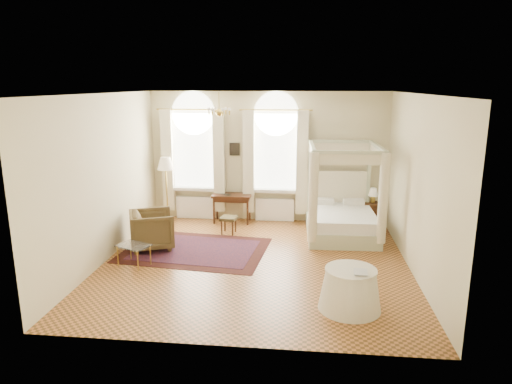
{
  "coord_description": "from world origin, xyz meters",
  "views": [
    {
      "loc": [
        0.92,
        -8.47,
        3.48
      ],
      "look_at": [
        -0.03,
        0.4,
        1.35
      ],
      "focal_mm": 32.0,
      "sensor_mm": 36.0,
      "label": 1
    }
  ],
  "objects_px": {
    "writing_desk": "(232,198)",
    "armchair": "(152,230)",
    "coffee_table": "(134,247)",
    "canopy_bed": "(342,216)",
    "stool": "(229,220)",
    "nightstand": "(369,214)",
    "floor_lamp": "(166,167)",
    "side_table": "(350,289)"
  },
  "relations": [
    {
      "from": "canopy_bed",
      "to": "armchair",
      "type": "bearing_deg",
      "value": -163.56
    },
    {
      "from": "writing_desk",
      "to": "stool",
      "type": "xyz_separation_m",
      "value": [
        0.06,
        -0.91,
        -0.29
      ]
    },
    {
      "from": "canopy_bed",
      "to": "floor_lamp",
      "type": "relative_size",
      "value": 1.29
    },
    {
      "from": "coffee_table",
      "to": "writing_desk",
      "type": "bearing_deg",
      "value": 64.34
    },
    {
      "from": "nightstand",
      "to": "writing_desk",
      "type": "height_order",
      "value": "writing_desk"
    },
    {
      "from": "canopy_bed",
      "to": "armchair",
      "type": "height_order",
      "value": "canopy_bed"
    },
    {
      "from": "canopy_bed",
      "to": "coffee_table",
      "type": "distance_m",
      "value": 4.71
    },
    {
      "from": "nightstand",
      "to": "writing_desk",
      "type": "distance_m",
      "value": 3.48
    },
    {
      "from": "nightstand",
      "to": "coffee_table",
      "type": "distance_m",
      "value": 5.81
    },
    {
      "from": "writing_desk",
      "to": "floor_lamp",
      "type": "xyz_separation_m",
      "value": [
        -1.68,
        -0.05,
        0.8
      ]
    },
    {
      "from": "floor_lamp",
      "to": "nightstand",
      "type": "bearing_deg",
      "value": 1.01
    },
    {
      "from": "nightstand",
      "to": "writing_desk",
      "type": "xyz_separation_m",
      "value": [
        -3.46,
        -0.04,
        0.33
      ]
    },
    {
      "from": "coffee_table",
      "to": "side_table",
      "type": "xyz_separation_m",
      "value": [
        4.04,
        -1.36,
        -0.04
      ]
    },
    {
      "from": "canopy_bed",
      "to": "floor_lamp",
      "type": "xyz_separation_m",
      "value": [
        -4.39,
        0.8,
        0.94
      ]
    },
    {
      "from": "canopy_bed",
      "to": "writing_desk",
      "type": "bearing_deg",
      "value": 162.7
    },
    {
      "from": "nightstand",
      "to": "side_table",
      "type": "bearing_deg",
      "value": -101.28
    },
    {
      "from": "nightstand",
      "to": "side_table",
      "type": "relative_size",
      "value": 0.61
    },
    {
      "from": "coffee_table",
      "to": "canopy_bed",
      "type": "bearing_deg",
      "value": 27.78
    },
    {
      "from": "coffee_table",
      "to": "floor_lamp",
      "type": "bearing_deg",
      "value": 94.26
    },
    {
      "from": "armchair",
      "to": "side_table",
      "type": "bearing_deg",
      "value": -142.54
    },
    {
      "from": "canopy_bed",
      "to": "side_table",
      "type": "height_order",
      "value": "canopy_bed"
    },
    {
      "from": "floor_lamp",
      "to": "coffee_table",
      "type": "bearing_deg",
      "value": -85.74
    },
    {
      "from": "armchair",
      "to": "writing_desk",
      "type": "bearing_deg",
      "value": -56.68
    },
    {
      "from": "writing_desk",
      "to": "nightstand",
      "type": "bearing_deg",
      "value": 0.7
    },
    {
      "from": "stool",
      "to": "armchair",
      "type": "distance_m",
      "value": 1.87
    },
    {
      "from": "writing_desk",
      "to": "side_table",
      "type": "distance_m",
      "value": 5.11
    },
    {
      "from": "nightstand",
      "to": "side_table",
      "type": "height_order",
      "value": "side_table"
    },
    {
      "from": "nightstand",
      "to": "stool",
      "type": "distance_m",
      "value": 3.53
    },
    {
      "from": "writing_desk",
      "to": "armchair",
      "type": "height_order",
      "value": "armchair"
    },
    {
      "from": "nightstand",
      "to": "armchair",
      "type": "relative_size",
      "value": 0.67
    },
    {
      "from": "writing_desk",
      "to": "coffee_table",
      "type": "height_order",
      "value": "writing_desk"
    },
    {
      "from": "coffee_table",
      "to": "armchair",
      "type": "bearing_deg",
      "value": 87.38
    },
    {
      "from": "writing_desk",
      "to": "armchair",
      "type": "xyz_separation_m",
      "value": [
        -1.41,
        -2.06,
        -0.22
      ]
    },
    {
      "from": "canopy_bed",
      "to": "floor_lamp",
      "type": "bearing_deg",
      "value": 169.74
    },
    {
      "from": "armchair",
      "to": "side_table",
      "type": "height_order",
      "value": "armchair"
    },
    {
      "from": "nightstand",
      "to": "coffee_table",
      "type": "bearing_deg",
      "value": -147.96
    },
    {
      "from": "side_table",
      "to": "floor_lamp",
      "type": "bearing_deg",
      "value": 134.41
    },
    {
      "from": "canopy_bed",
      "to": "stool",
      "type": "relative_size",
      "value": 5.25
    },
    {
      "from": "canopy_bed",
      "to": "floor_lamp",
      "type": "distance_m",
      "value": 4.56
    },
    {
      "from": "coffee_table",
      "to": "side_table",
      "type": "distance_m",
      "value": 4.26
    },
    {
      "from": "writing_desk",
      "to": "side_table",
      "type": "height_order",
      "value": "writing_desk"
    },
    {
      "from": "nightstand",
      "to": "floor_lamp",
      "type": "bearing_deg",
      "value": -178.99
    }
  ]
}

